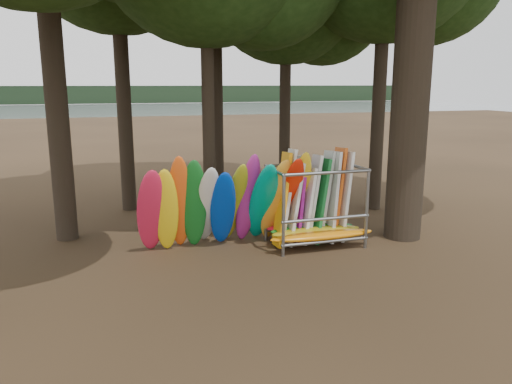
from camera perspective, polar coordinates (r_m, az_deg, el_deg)
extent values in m
plane|color=#47331E|center=(13.70, 1.47, -7.04)|extent=(120.00, 120.00, 0.00)
plane|color=gray|center=(72.52, -13.78, 8.38)|extent=(160.00, 160.00, 0.00)
cube|color=black|center=(122.36, -15.25, 10.70)|extent=(160.00, 4.00, 4.00)
cylinder|color=black|center=(15.47, -22.60, 18.46)|extent=(0.62, 0.62, 12.87)
cylinder|color=black|center=(18.49, -15.20, 15.76)|extent=(0.51, 0.51, 11.57)
cylinder|color=black|center=(20.84, -4.76, 18.00)|extent=(0.58, 0.58, 13.24)
cylinder|color=black|center=(20.08, 3.37, 13.41)|extent=(0.44, 0.44, 9.86)
cylinder|color=black|center=(15.41, -5.60, 14.78)|extent=(0.38, 0.38, 10.44)
cylinder|color=black|center=(18.49, 14.12, 14.99)|extent=(0.47, 0.47, 11.04)
ellipsoid|color=#D61E43|center=(13.54, -11.89, -2.19)|extent=(0.81, 1.35, 2.54)
ellipsoid|color=yellow|center=(13.56, -10.25, -2.11)|extent=(0.79, 1.18, 2.50)
ellipsoid|color=#F75A18|center=(13.67, -8.72, -1.25)|extent=(0.76, 1.37, 2.83)
ellipsoid|color=#146821|center=(13.70, -7.08, -1.43)|extent=(0.82, 1.24, 2.70)
ellipsoid|color=silver|center=(13.89, -5.57, -1.59)|extent=(0.73, 1.94, 2.62)
ellipsoid|color=#0638BB|center=(13.79, -3.81, -1.95)|extent=(0.86, 1.57, 2.43)
ellipsoid|color=#A2A41B|center=(14.09, -2.51, -1.29)|extent=(0.79, 1.67, 2.58)
ellipsoid|color=#A2237F|center=(14.11, -0.94, -0.77)|extent=(0.78, 1.32, 2.79)
ellipsoid|color=#009A83|center=(14.10, 0.76, -1.24)|extent=(0.87, 1.96, 2.65)
ellipsoid|color=#F6A12A|center=(14.17, 2.31, -1.01)|extent=(0.90, 1.61, 2.68)
ellipsoid|color=red|center=(14.31, 3.74, -0.79)|extent=(0.76, 2.00, 2.76)
ellipsoid|color=yellow|center=(14.59, 4.94, -0.32)|extent=(0.82, 1.77, 2.85)
ellipsoid|color=orange|center=(13.98, 7.60, -4.94)|extent=(3.07, 0.55, 0.24)
ellipsoid|color=#A38E15|center=(14.34, 6.91, -4.47)|extent=(2.71, 0.55, 0.24)
ellipsoid|color=#1A771E|center=(14.59, 6.46, -4.17)|extent=(2.58, 0.55, 0.24)
ellipsoid|color=red|center=(14.88, 5.96, -3.83)|extent=(2.57, 0.55, 0.24)
cube|color=#FAA10D|center=(14.01, 2.98, -0.92)|extent=(0.45, 0.78, 2.69)
cube|color=silver|center=(14.23, 3.46, -0.58)|extent=(0.56, 0.78, 2.75)
cube|color=silver|center=(14.14, 4.45, -1.05)|extent=(0.56, 0.76, 2.57)
cube|color=#991992|center=(14.40, 4.88, -1.20)|extent=(0.39, 0.77, 2.40)
cube|color=white|center=(14.35, 5.82, -1.61)|extent=(0.46, 0.76, 2.23)
cube|color=silver|center=(14.47, 6.37, -0.80)|extent=(0.53, 0.77, 2.57)
cube|color=#186C2E|center=(14.43, 7.28, -1.05)|extent=(0.53, 0.78, 2.47)
cube|color=silver|center=(14.64, 7.70, -0.48)|extent=(0.56, 0.79, 2.66)
cube|color=silver|center=(14.54, 8.72, -0.63)|extent=(0.37, 0.78, 2.67)
cube|color=#D45717|center=(14.77, 9.09, -0.26)|extent=(0.50, 0.81, 2.75)
cube|color=white|center=(14.75, 9.97, -0.53)|extent=(0.44, 0.79, 2.64)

